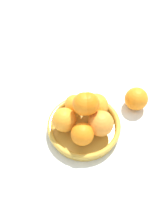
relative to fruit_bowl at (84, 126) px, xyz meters
The scene contains 4 objects.
ground_plane 0.02m from the fruit_bowl, ahead, with size 4.00×4.00×0.00m, color silver.
fruit_bowl is the anchor object (origin of this frame).
orange_pile 0.07m from the fruit_bowl, 12.15° to the left, with size 0.19×0.18×0.13m.
stray_orange 0.21m from the fruit_bowl, 32.88° to the left, with size 0.08×0.08×0.08m, color orange.
Camera 1 is at (0.03, -0.38, 0.66)m, focal length 35.00 mm.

